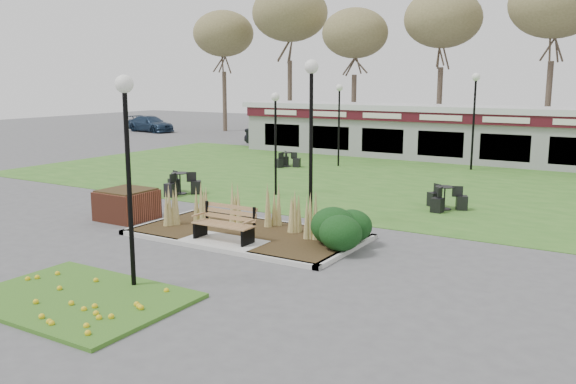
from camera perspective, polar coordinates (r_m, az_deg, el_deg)
The scene contains 19 objects.
ground at distance 16.10m, azimuth -6.36°, elevation -5.09°, with size 100.00×100.00×0.00m, color #515154.
lawn at distance 26.39m, azimuth 9.72°, elevation 1.03°, with size 34.00×16.00×0.02m, color #336B21.
flower_bed at distance 12.93m, azimuth -19.06°, elevation -9.28°, with size 4.20×3.00×0.16m.
planting_bed at distance 16.38m, azimuth 0.05°, elevation -3.42°, with size 6.75×3.40×1.27m.
park_bench at distance 16.14m, azimuth -5.86°, elevation -2.88°, with size 1.70×0.66×0.93m.
brick_planter at distance 19.59m, azimuth -14.84°, elevation -1.12°, with size 1.50×1.50×0.95m.
food_pavilion at distance 33.70m, azimuth 14.84°, elevation 5.39°, with size 24.60×3.40×2.90m.
tree_backdrop at distance 41.54m, azimuth 18.61°, elevation 15.64°, with size 47.24×5.24×10.36m.
lamp_post_near_left at distance 17.69m, azimuth 2.19°, elevation 8.03°, with size 0.40×0.40×4.86m.
lamp_post_near_right at distance 12.66m, azimuth -14.86°, elevation 5.15°, with size 0.37×0.37×4.41m.
lamp_post_mid_left at distance 22.55m, azimuth -1.18°, elevation 6.67°, with size 0.32×0.32×3.82m.
lamp_post_mid_right at distance 30.27m, azimuth 4.81°, elevation 7.96°, with size 0.34×0.34×4.05m.
lamp_post_far_right at distance 30.20m, azimuth 17.08°, elevation 8.26°, with size 0.38×0.38×4.58m.
bistro_set_a at distance 23.36m, azimuth -10.05°, elevation 0.48°, with size 1.52×1.39×0.81m.
bistro_set_b at distance 30.17m, azimuth -0.10°, elevation 2.84°, with size 1.26×1.30×0.70m.
bistro_set_d at distance 20.96m, azimuth 14.41°, elevation -0.89°, with size 1.46×1.33×0.78m.
car_silver at distance 39.76m, azimuth -1.60°, elevation 5.25°, with size 1.47×3.64×1.24m, color #A7A7AB.
car_black at distance 39.18m, azimuth -0.31°, elevation 5.45°, with size 1.71×4.91×1.62m, color black.
car_blue at distance 51.28m, azimuth -12.73°, elevation 6.23°, with size 1.80×4.44×1.29m, color navy.
Camera 1 is at (9.51, -12.24, 4.34)m, focal length 38.00 mm.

